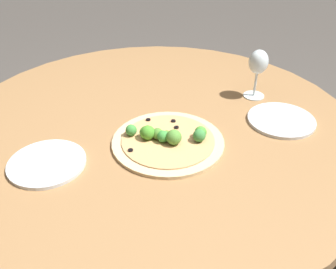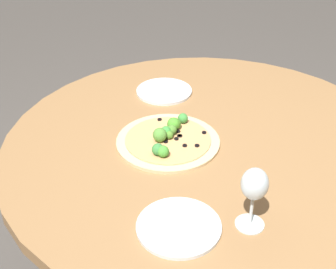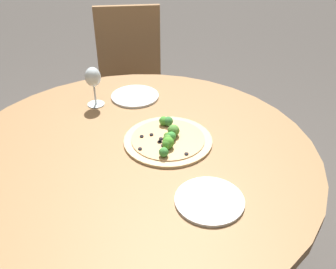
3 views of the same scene
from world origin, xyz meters
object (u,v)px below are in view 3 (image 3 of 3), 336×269
at_px(wine_glass, 93,79).
at_px(plate_far, 135,96).
at_px(plate_near, 209,200).
at_px(chair, 131,86).
at_px(pizza, 168,139).

relative_size(wine_glass, plate_far, 0.81).
bearing_deg(plate_near, plate_far, -140.19).
distance_m(plate_near, plate_far, 0.70).
distance_m(chair, plate_near, 1.32).
relative_size(pizza, wine_glass, 1.90).
distance_m(chair, plate_far, 0.66).
xyz_separation_m(wine_glass, plate_far, (-0.11, 0.13, -0.11)).
bearing_deg(plate_far, chair, -154.66).
distance_m(pizza, plate_near, 0.33).
distance_m(pizza, plate_far, 0.37).
distance_m(chair, pizza, 1.01).
height_order(chair, plate_far, chair).
height_order(wine_glass, plate_near, wine_glass).
bearing_deg(chair, pizza, -82.97).
height_order(pizza, plate_far, pizza).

